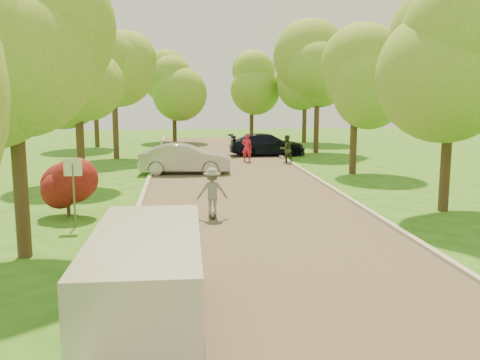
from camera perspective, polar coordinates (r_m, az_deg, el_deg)
name	(u,v)px	position (r m, az deg, el deg)	size (l,w,h in m)	color
ground	(281,260)	(13.64, 4.45, -8.49)	(100.00, 100.00, 0.00)	#276217
road	(244,198)	(21.31, 0.45, -1.98)	(8.00, 60.00, 0.01)	#4C4438
curb_left	(141,199)	(21.22, -10.49, -2.03)	(0.18, 60.00, 0.12)	#B2AD9E
curb_right	(343,195)	(22.14, 10.92, -1.58)	(0.18, 60.00, 0.12)	#B2AD9E
street_sign	(73,178)	(17.28, -17.37, 0.21)	(0.55, 0.06, 2.17)	#59595E
red_shrub	(67,185)	(18.90, -17.93, -0.50)	(1.70, 1.70, 1.95)	#382619
tree_l_mida	(20,50)	(14.32, -22.39, 12.67)	(4.71, 4.60, 7.39)	#382619
tree_l_midb	(82,83)	(25.14, -16.53, 9.85)	(4.30, 4.20, 6.62)	#382619
tree_l_far	(117,72)	(35.00, -12.99, 11.16)	(4.92, 4.80, 7.79)	#382619
tree_r_mida	(459,52)	(20.18, 22.30, 12.51)	(5.13, 5.00, 7.95)	#382619
tree_r_midb	(359,79)	(28.26, 12.60, 10.49)	(4.51, 4.40, 7.01)	#382619
tree_r_far	(321,69)	(38.05, 8.63, 11.66)	(5.33, 5.20, 8.34)	#382619
tree_bg_a	(97,78)	(43.24, -14.96, 10.46)	(5.12, 5.00, 7.72)	#382619
tree_bg_b	(308,77)	(46.04, 7.24, 10.88)	(5.12, 5.00, 7.95)	#382619
tree_bg_c	(176,83)	(46.77, -6.82, 10.23)	(4.92, 4.80, 7.33)	#382619
tree_bg_d	(254,80)	(49.23, 1.52, 10.58)	(5.12, 5.00, 7.72)	#382619
minivan	(147,280)	(9.58, -9.89, -10.47)	(1.94, 4.79, 1.77)	silver
silver_sedan	(185,159)	(27.99, -5.94, 2.26)	(1.64, 4.71, 1.55)	#A9AAAE
dark_sedan	(267,145)	(36.07, 2.92, 3.80)	(2.08, 5.12, 1.49)	black
longboard	(212,215)	(18.08, -2.96, -3.75)	(0.24, 0.82, 0.10)	black
skateboarder	(212,191)	(17.91, -2.98, -1.21)	(1.03, 0.59, 1.60)	gray
person_striped	(247,148)	(32.72, 0.74, 3.48)	(0.64, 0.42, 1.74)	#B91B31
person_olive	(286,149)	(32.16, 4.96, 3.30)	(0.82, 0.64, 1.69)	#2B331E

